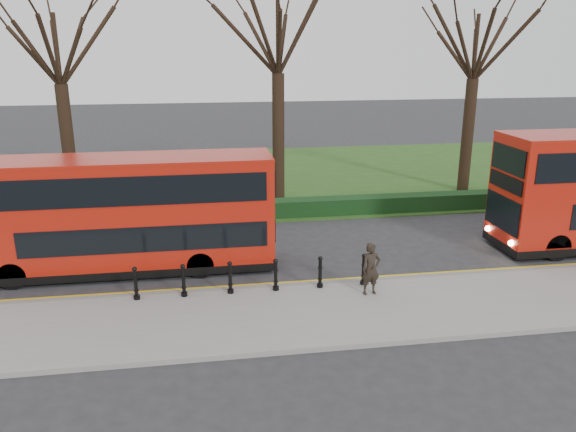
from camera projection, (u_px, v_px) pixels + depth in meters
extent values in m
plane|color=#28282B|center=(262.00, 278.00, 19.00)|extent=(120.00, 120.00, 0.00)
cube|color=gray|center=(273.00, 317.00, 16.15)|extent=(60.00, 4.00, 0.15)
cube|color=slate|center=(265.00, 288.00, 18.04)|extent=(60.00, 0.25, 0.16)
cube|color=#284818|center=(233.00, 177.00, 33.16)|extent=(60.00, 18.00, 0.06)
cube|color=black|center=(245.00, 210.00, 25.30)|extent=(60.00, 0.90, 0.80)
cube|color=yellow|center=(264.00, 286.00, 18.34)|extent=(60.00, 0.10, 0.01)
cube|color=yellow|center=(263.00, 284.00, 18.53)|extent=(60.00, 0.10, 0.01)
cylinder|color=black|center=(68.00, 148.00, 26.40)|extent=(0.60, 0.60, 5.84)
cylinder|color=black|center=(278.00, 138.00, 27.82)|extent=(0.60, 0.60, 6.24)
cylinder|color=black|center=(467.00, 136.00, 29.36)|extent=(0.60, 0.60, 5.90)
cylinder|color=black|center=(136.00, 284.00, 16.95)|extent=(0.15, 0.15, 1.00)
cylinder|color=black|center=(184.00, 281.00, 17.16)|extent=(0.15, 0.15, 1.00)
cylinder|color=black|center=(230.00, 278.00, 17.37)|extent=(0.15, 0.15, 1.00)
cylinder|color=black|center=(276.00, 275.00, 17.58)|extent=(0.15, 0.15, 1.00)
cylinder|color=black|center=(320.00, 272.00, 17.79)|extent=(0.15, 0.15, 1.00)
cylinder|color=black|center=(364.00, 270.00, 18.01)|extent=(0.15, 0.15, 1.00)
cube|color=#AD190D|center=(125.00, 211.00, 19.02)|extent=(9.99, 2.27, 3.68)
cube|color=black|center=(129.00, 263.00, 19.57)|extent=(10.01, 2.29, 0.27)
cube|color=black|center=(145.00, 240.00, 18.24)|extent=(7.99, 0.04, 0.86)
cube|color=black|center=(118.00, 192.00, 17.65)|extent=(9.44, 0.04, 0.95)
cylinder|color=black|center=(12.00, 276.00, 18.05)|extent=(0.91, 0.27, 0.91)
cylinder|color=black|center=(30.00, 254.00, 19.94)|extent=(0.91, 0.27, 0.91)
cylinder|color=black|center=(200.00, 265.00, 18.94)|extent=(0.91, 0.27, 0.91)
cylinder|color=black|center=(200.00, 245.00, 20.83)|extent=(0.91, 0.27, 0.91)
cube|color=black|center=(506.00, 182.00, 20.60)|extent=(0.06, 2.22, 0.55)
cylinder|color=black|center=(556.00, 247.00, 20.44)|extent=(1.01, 0.30, 1.01)
cylinder|color=black|center=(523.00, 228.00, 22.54)|extent=(1.01, 0.30, 1.01)
imported|color=black|center=(371.00, 269.00, 17.23)|extent=(0.65, 0.48, 1.65)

